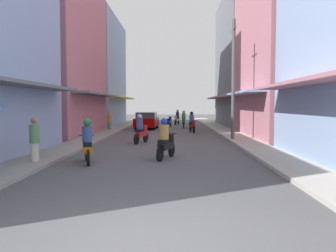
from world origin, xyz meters
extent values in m
plane|color=#4C4C4F|center=(0.00, 19.46, 0.00)|extent=(103.22, 103.22, 0.00)
cube|color=gray|center=(-4.45, 19.46, 0.06)|extent=(1.60, 54.92, 0.12)
cube|color=#ADA89E|center=(4.45, 19.46, 0.06)|extent=(1.60, 54.92, 0.12)
cube|color=slate|center=(-4.76, 5.86, 2.80)|extent=(1.10, 12.35, 0.12)
cube|color=#B7727F|center=(-8.26, 19.13, 8.85)|extent=(6.00, 10.92, 17.71)
cube|color=slate|center=(-4.76, 19.13, 2.80)|extent=(1.10, 9.83, 0.12)
cube|color=#8CA5CC|center=(-8.26, 30.64, 5.43)|extent=(6.00, 11.45, 10.85)
cube|color=#EFD159|center=(-4.76, 30.64, 2.80)|extent=(1.10, 10.30, 0.12)
cube|color=#B7727F|center=(4.76, 5.18, 2.80)|extent=(1.10, 11.13, 0.12)
cube|color=#B7727F|center=(8.26, 17.41, 8.49)|extent=(6.00, 10.47, 16.98)
cube|color=#8CA5CC|center=(4.76, 17.41, 2.80)|extent=(1.10, 9.42, 0.12)
cube|color=slate|center=(8.26, 29.10, 6.30)|extent=(6.00, 12.24, 12.61)
cube|color=#B7727F|center=(4.76, 29.10, 2.80)|extent=(1.10, 11.02, 0.12)
cylinder|color=black|center=(0.44, 8.75, 0.28)|extent=(0.26, 0.55, 0.56)
cylinder|color=black|center=(0.03, 7.57, 0.28)|extent=(0.26, 0.55, 0.56)
cube|color=black|center=(0.22, 8.11, 0.50)|extent=(0.60, 1.04, 0.24)
cube|color=black|center=(0.15, 7.93, 0.70)|extent=(0.45, 0.62, 0.14)
cylinder|color=black|center=(0.40, 8.63, 0.70)|extent=(0.28, 0.28, 0.45)
cylinder|color=black|center=(0.40, 8.63, 0.95)|extent=(0.53, 0.21, 0.03)
cylinder|color=#BF8C3F|center=(0.17, 7.97, 1.05)|extent=(0.34, 0.34, 0.55)
sphere|color=#1E38B7|center=(0.17, 7.97, 1.45)|extent=(0.26, 0.26, 0.26)
cylinder|color=black|center=(0.66, 30.69, 0.28)|extent=(0.22, 0.56, 0.56)
cylinder|color=black|center=(0.98, 31.90, 0.28)|extent=(0.22, 0.56, 0.56)
cube|color=#B2B2B7|center=(0.83, 31.34, 0.50)|extent=(0.53, 1.04, 0.24)
cube|color=black|center=(0.88, 31.54, 0.70)|extent=(0.42, 0.61, 0.14)
cylinder|color=#B2B2B7|center=(0.69, 30.81, 0.70)|extent=(0.28, 0.28, 0.45)
cylinder|color=black|center=(0.69, 30.81, 0.95)|extent=(0.54, 0.17, 0.03)
cylinder|color=#262628|center=(0.87, 31.49, 1.05)|extent=(0.34, 0.34, 0.55)
sphere|color=orange|center=(0.87, 31.49, 1.45)|extent=(0.26, 0.26, 0.26)
cylinder|color=black|center=(-2.73, 7.79, 0.28)|extent=(0.24, 0.56, 0.56)
cylinder|color=black|center=(-2.36, 6.59, 0.28)|extent=(0.24, 0.56, 0.56)
cube|color=orange|center=(-2.53, 7.14, 0.50)|extent=(0.56, 1.04, 0.24)
cube|color=black|center=(-2.47, 6.95, 0.70)|extent=(0.43, 0.62, 0.14)
cylinder|color=orange|center=(-2.69, 7.67, 0.70)|extent=(0.28, 0.28, 0.45)
cylinder|color=black|center=(-2.69, 7.67, 0.95)|extent=(0.53, 0.19, 0.03)
cylinder|color=#334C8C|center=(-2.49, 7.00, 1.05)|extent=(0.34, 0.34, 0.55)
sphere|color=#197233|center=(-2.49, 7.00, 1.45)|extent=(0.26, 0.26, 0.26)
cylinder|color=black|center=(1.97, 20.17, 0.28)|extent=(0.16, 0.57, 0.56)
cylinder|color=black|center=(1.78, 21.41, 0.28)|extent=(0.16, 0.57, 0.56)
cube|color=maroon|center=(1.87, 20.84, 0.50)|extent=(0.43, 1.03, 0.24)
cube|color=black|center=(1.84, 21.04, 0.70)|extent=(0.36, 0.60, 0.14)
cylinder|color=maroon|center=(1.95, 20.29, 0.70)|extent=(0.28, 0.28, 0.45)
cylinder|color=black|center=(1.95, 20.29, 0.95)|extent=(0.55, 0.11, 0.03)
cylinder|color=#334C8C|center=(1.84, 20.99, 1.05)|extent=(0.34, 0.34, 0.55)
sphere|color=black|center=(1.84, 20.99, 1.45)|extent=(0.26, 0.26, 0.26)
cylinder|color=black|center=(0.16, 28.44, 0.28)|extent=(0.18, 0.57, 0.56)
cylinder|color=black|center=(-0.06, 27.21, 0.28)|extent=(0.18, 0.57, 0.56)
cube|color=#1E38B7|center=(0.04, 27.77, 0.50)|extent=(0.45, 1.03, 0.24)
cube|color=black|center=(0.01, 27.58, 0.70)|extent=(0.37, 0.60, 0.14)
cylinder|color=#1E38B7|center=(0.14, 28.32, 0.70)|extent=(0.28, 0.28, 0.45)
cylinder|color=black|center=(0.14, 28.32, 0.95)|extent=(0.55, 0.12, 0.03)
cylinder|color=black|center=(-1.05, 14.15, 0.28)|extent=(0.25, 0.56, 0.56)
cylinder|color=black|center=(-1.43, 12.96, 0.28)|extent=(0.25, 0.56, 0.56)
cube|color=red|center=(-1.25, 13.51, 0.50)|extent=(0.57, 1.04, 0.24)
cube|color=black|center=(-1.32, 13.32, 0.70)|extent=(0.44, 0.62, 0.14)
cylinder|color=red|center=(-1.08, 14.03, 0.70)|extent=(0.28, 0.28, 0.45)
cylinder|color=black|center=(-1.08, 14.03, 0.95)|extent=(0.53, 0.20, 0.03)
cylinder|color=#334C8C|center=(-1.30, 13.37, 1.05)|extent=(0.34, 0.34, 0.55)
sphere|color=#B2B2B7|center=(-1.30, 13.37, 1.45)|extent=(0.26, 0.26, 0.26)
cylinder|color=black|center=(1.35, 25.44, 0.28)|extent=(0.11, 0.56, 0.56)
cylinder|color=black|center=(1.41, 26.69, 0.28)|extent=(0.11, 0.56, 0.56)
cube|color=#197233|center=(1.38, 26.12, 0.50)|extent=(0.33, 1.01, 0.24)
cube|color=black|center=(1.39, 26.32, 0.70)|extent=(0.31, 0.57, 0.14)
cylinder|color=#197233|center=(1.36, 25.57, 0.70)|extent=(0.28, 0.28, 0.45)
cylinder|color=black|center=(1.36, 25.57, 0.95)|extent=(0.55, 0.06, 0.03)
cylinder|color=#598C59|center=(1.39, 26.27, 1.05)|extent=(0.34, 0.34, 0.55)
sphere|color=#B2B2B7|center=(1.39, 26.27, 1.45)|extent=(0.26, 0.26, 0.26)
cube|color=#8C0000|center=(-1.83, 24.77, 0.60)|extent=(1.96, 4.18, 0.70)
cube|color=#333D47|center=(-1.84, 24.62, 1.15)|extent=(1.70, 2.18, 0.60)
cylinder|color=black|center=(-2.52, 26.06, 0.32)|extent=(0.21, 0.65, 0.64)
cylinder|color=black|center=(-1.02, 25.99, 0.32)|extent=(0.21, 0.65, 0.64)
cylinder|color=black|center=(-2.64, 23.56, 0.32)|extent=(0.21, 0.65, 0.64)
cylinder|color=black|center=(-1.14, 23.49, 0.32)|extent=(0.21, 0.65, 0.64)
cylinder|color=#598C59|center=(-4.65, 22.55, 0.35)|extent=(0.28, 0.28, 0.70)
cylinder|color=#BF8C3F|center=(-4.65, 22.55, 0.99)|extent=(0.34, 0.34, 0.59)
sphere|color=tan|center=(-4.65, 22.55, 1.43)|extent=(0.22, 0.22, 0.22)
cylinder|color=beige|center=(-4.27, 6.82, 0.38)|extent=(0.28, 0.28, 0.75)
cylinder|color=#598C59|center=(-4.27, 6.82, 1.07)|extent=(0.34, 0.34, 0.64)
sphere|color=#9E7256|center=(-4.27, 6.82, 1.53)|extent=(0.22, 0.22, 0.22)
cylinder|color=#4C4C4F|center=(3.90, 14.87, 3.46)|extent=(0.20, 0.20, 6.92)
cylinder|color=#3F382D|center=(3.90, 14.87, 6.32)|extent=(0.08, 1.20, 0.08)
camera|label=1|loc=(0.56, -4.90, 2.06)|focal=36.82mm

